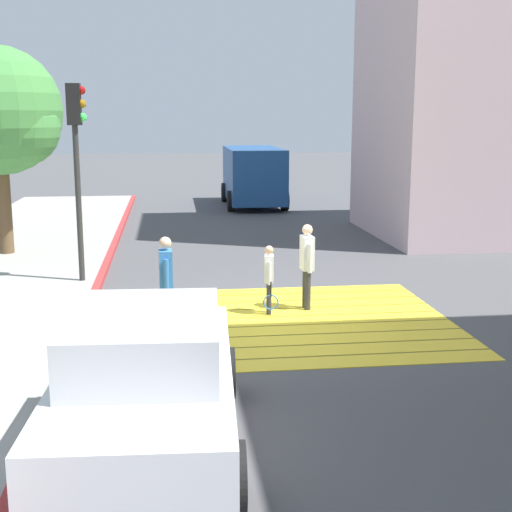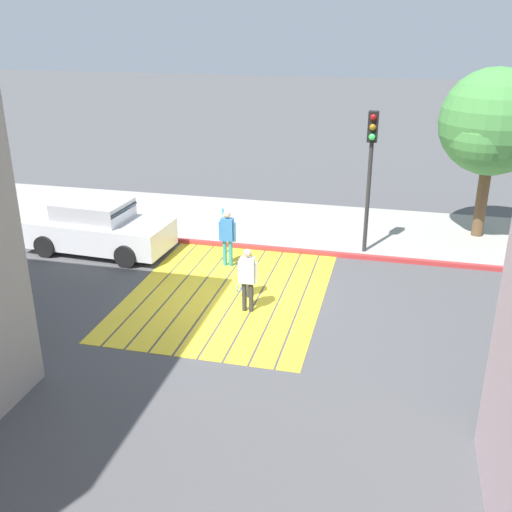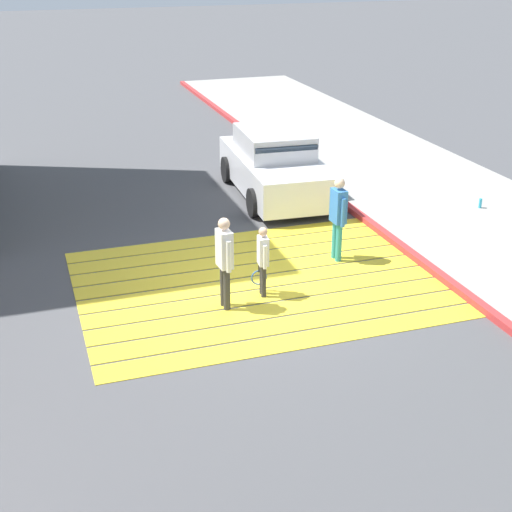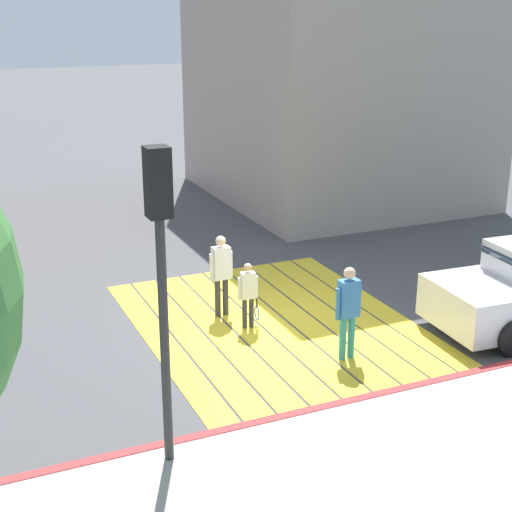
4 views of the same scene
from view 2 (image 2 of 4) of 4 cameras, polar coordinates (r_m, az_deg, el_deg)
ground_plane at (r=15.43m, az=-2.75°, el=-3.64°), size 120.00×120.00×0.00m
crosswalk_stripes at (r=15.43m, az=-2.75°, el=-3.61°), size 6.40×4.90×0.01m
sidewalk_west at (r=20.45m, az=1.64°, el=3.11°), size 4.80×40.00×0.12m
curb_painted at (r=18.29m, az=0.09°, el=0.82°), size 0.16×40.00×0.13m
car_parked_near_curb at (r=18.56m, az=-14.83°, el=2.58°), size 2.17×4.40×1.57m
traffic_light_corner at (r=17.31m, az=10.93°, el=9.49°), size 0.39×0.28×4.24m
street_tree at (r=19.52m, az=21.57°, el=11.53°), size 3.20×3.20×5.32m
water_bottle at (r=21.21m, az=-3.20°, el=4.28°), size 0.07×0.07×0.22m
pedestrian_adult_lead at (r=14.14m, az=-0.81°, el=-1.89°), size 0.23×0.48×1.62m
pedestrian_adult_trailing at (r=16.78m, az=-2.76°, el=2.09°), size 0.22×0.49×1.65m
pedestrian_child_with_racket at (r=14.95m, az=-0.99°, el=-1.46°), size 0.28×0.41×1.28m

